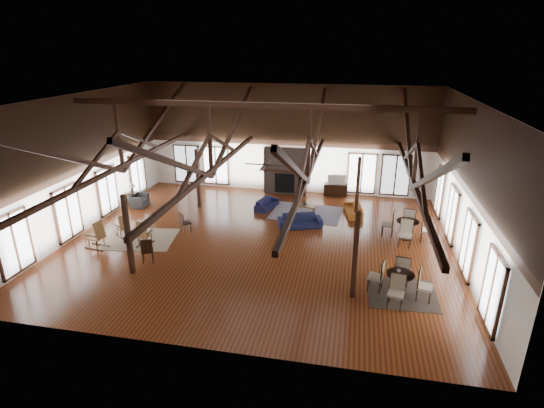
% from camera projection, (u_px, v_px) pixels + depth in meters
% --- Properties ---
extents(floor, '(16.00, 16.00, 0.00)m').
position_uv_depth(floor, '(259.00, 242.00, 18.17)').
color(floor, brown).
rests_on(floor, ground).
extents(ceiling, '(16.00, 14.00, 0.02)m').
position_uv_depth(ceiling, '(258.00, 99.00, 16.07)').
color(ceiling, black).
rests_on(ceiling, wall_back).
extents(wall_back, '(16.00, 0.02, 6.00)m').
position_uv_depth(wall_back, '(287.00, 139.00, 23.55)').
color(wall_back, silver).
rests_on(wall_back, floor).
extents(wall_front, '(16.00, 0.02, 6.00)m').
position_uv_depth(wall_front, '(196.00, 252.00, 10.70)').
color(wall_front, silver).
rests_on(wall_front, floor).
extents(wall_left, '(0.02, 14.00, 6.00)m').
position_uv_depth(wall_left, '(81.00, 164.00, 18.60)').
color(wall_left, silver).
rests_on(wall_left, floor).
extents(wall_right, '(0.02, 14.00, 6.00)m').
position_uv_depth(wall_right, '(469.00, 187.00, 15.65)').
color(wall_right, silver).
rests_on(wall_right, floor).
extents(roof_truss, '(15.60, 14.07, 3.14)m').
position_uv_depth(roof_truss, '(258.00, 150.00, 16.76)').
color(roof_truss, black).
rests_on(roof_truss, wall_back).
extents(post_grid, '(8.16, 7.16, 3.05)m').
position_uv_depth(post_grid, '(259.00, 208.00, 17.64)').
color(post_grid, black).
rests_on(post_grid, floor).
extents(fireplace, '(2.50, 0.69, 2.60)m').
position_uv_depth(fireplace, '(286.00, 171.00, 23.85)').
color(fireplace, brown).
rests_on(fireplace, floor).
extents(ceiling_fan, '(1.60, 1.60, 0.75)m').
position_uv_depth(ceiling_fan, '(265.00, 164.00, 15.86)').
color(ceiling_fan, black).
rests_on(ceiling_fan, roof_truss).
extents(sofa_navy_front, '(2.15, 1.38, 0.58)m').
position_uv_depth(sofa_navy_front, '(300.00, 221.00, 19.56)').
color(sofa_navy_front, '#161B3D').
rests_on(sofa_navy_front, floor).
extents(sofa_navy_left, '(1.80, 1.06, 0.49)m').
position_uv_depth(sofa_navy_left, '(267.00, 204.00, 21.84)').
color(sofa_navy_left, '#16163D').
rests_on(sofa_navy_left, floor).
extents(sofa_orange, '(1.90, 1.03, 0.52)m').
position_uv_depth(sofa_orange, '(353.00, 209.00, 21.05)').
color(sofa_orange, '#9B561E').
rests_on(sofa_orange, floor).
extents(coffee_table, '(1.23, 0.81, 0.43)m').
position_uv_depth(coffee_table, '(305.00, 206.00, 21.16)').
color(coffee_table, brown).
rests_on(coffee_table, floor).
extents(vase, '(0.25, 0.25, 0.20)m').
position_uv_depth(vase, '(304.00, 203.00, 21.08)').
color(vase, '#B2B2B2').
rests_on(vase, coffee_table).
extents(armchair, '(1.01, 0.90, 0.62)m').
position_uv_depth(armchair, '(139.00, 200.00, 22.11)').
color(armchair, '#2B2B2D').
rests_on(armchair, floor).
extents(side_table_lamp, '(0.48, 0.48, 1.22)m').
position_uv_depth(side_table_lamp, '(133.00, 195.00, 22.40)').
color(side_table_lamp, black).
rests_on(side_table_lamp, floor).
extents(rocking_chair_a, '(0.90, 0.80, 1.03)m').
position_uv_depth(rocking_chair_a, '(123.00, 227.00, 18.46)').
color(rocking_chair_a, olive).
rests_on(rocking_chair_a, floor).
extents(rocking_chair_b, '(0.49, 0.86, 1.08)m').
position_uv_depth(rocking_chair_b, '(143.00, 234.00, 17.65)').
color(rocking_chair_b, olive).
rests_on(rocking_chair_b, floor).
extents(rocking_chair_c, '(0.98, 0.63, 1.18)m').
position_uv_depth(rocking_chair_c, '(98.00, 236.00, 17.42)').
color(rocking_chair_c, olive).
rests_on(rocking_chair_c, floor).
extents(side_chair_a, '(0.55, 0.55, 0.93)m').
position_uv_depth(side_chair_a, '(184.00, 221.00, 18.92)').
color(side_chair_a, black).
rests_on(side_chair_a, floor).
extents(side_chair_b, '(0.57, 0.57, 1.03)m').
position_uv_depth(side_chair_b, '(147.00, 249.00, 16.19)').
color(side_chair_b, black).
rests_on(side_chair_b, floor).
extents(cafe_table_near, '(2.17, 2.17, 1.11)m').
position_uv_depth(cafe_table_near, '(400.00, 280.00, 14.12)').
color(cafe_table_near, black).
rests_on(cafe_table_near, floor).
extents(cafe_table_far, '(2.23, 2.23, 1.14)m').
position_uv_depth(cafe_table_far, '(407.00, 226.00, 18.29)').
color(cafe_table_far, black).
rests_on(cafe_table_far, floor).
extents(cup_near, '(0.15, 0.15, 0.10)m').
position_uv_depth(cup_near, '(399.00, 271.00, 14.11)').
color(cup_near, '#B2B2B2').
rests_on(cup_near, cafe_table_near).
extents(cup_far, '(0.16, 0.16, 0.11)m').
position_uv_depth(cup_far, '(406.00, 220.00, 18.20)').
color(cup_far, '#B2B2B2').
rests_on(cup_far, cafe_table_far).
extents(tv_console, '(1.29, 0.48, 0.64)m').
position_uv_depth(tv_console, '(336.00, 190.00, 23.74)').
color(tv_console, black).
rests_on(tv_console, floor).
extents(television, '(1.00, 0.24, 0.57)m').
position_uv_depth(television, '(337.00, 179.00, 23.52)').
color(television, '#B2B2B2').
rests_on(television, tv_console).
extents(rug_tan, '(3.26, 2.73, 0.01)m').
position_uv_depth(rug_tan, '(140.00, 239.00, 18.40)').
color(rug_tan, tan).
rests_on(rug_tan, floor).
extents(rug_navy, '(3.61, 2.82, 0.01)m').
position_uv_depth(rug_navy, '(306.00, 213.00, 21.28)').
color(rug_navy, '#191A47').
rests_on(rug_navy, floor).
extents(rug_dark, '(2.33, 2.13, 0.01)m').
position_uv_depth(rug_dark, '(402.00, 293.00, 14.36)').
color(rug_dark, black).
rests_on(rug_dark, floor).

